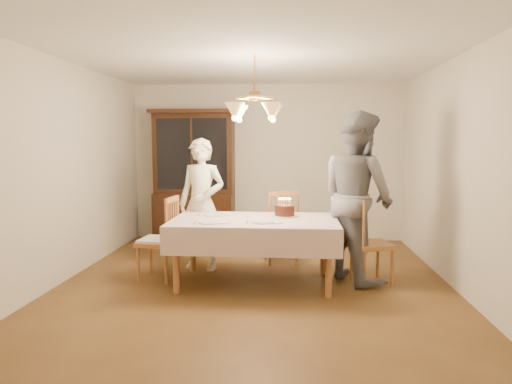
# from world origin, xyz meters

# --- Properties ---
(ground) EXTENTS (5.00, 5.00, 0.00)m
(ground) POSITION_xyz_m (0.00, 0.00, 0.00)
(ground) COLOR #553618
(ground) RESTS_ON ground
(room_shell) EXTENTS (5.00, 5.00, 5.00)m
(room_shell) POSITION_xyz_m (0.00, 0.00, 1.58)
(room_shell) COLOR white
(room_shell) RESTS_ON ground
(dining_table) EXTENTS (1.90, 1.10, 0.76)m
(dining_table) POSITION_xyz_m (0.00, 0.00, 0.68)
(dining_table) COLOR #965A2B
(dining_table) RESTS_ON ground
(china_hutch) EXTENTS (1.38, 0.54, 2.16)m
(china_hutch) POSITION_xyz_m (-1.19, 2.25, 1.04)
(china_hutch) COLOR black
(china_hutch) RESTS_ON ground
(chair_far_side) EXTENTS (0.54, 0.52, 1.00)m
(chair_far_side) POSITION_xyz_m (0.27, 0.95, 0.44)
(chair_far_side) COLOR #965A2B
(chair_far_side) RESTS_ON ground
(chair_left_end) EXTENTS (0.46, 0.48, 1.00)m
(chair_left_end) POSITION_xyz_m (-1.16, 0.07, 0.45)
(chair_left_end) COLOR #965A2B
(chair_left_end) RESTS_ON ground
(chair_right_end) EXTENTS (0.52, 0.54, 1.00)m
(chair_right_end) POSITION_xyz_m (1.35, 0.14, 0.44)
(chair_right_end) COLOR #965A2B
(chair_right_end) RESTS_ON ground
(elderly_woman) EXTENTS (0.69, 0.54, 1.69)m
(elderly_woman) POSITION_xyz_m (-0.73, 0.58, 0.85)
(elderly_woman) COLOR #F3EACD
(elderly_woman) RESTS_ON ground
(adult_in_grey) EXTENTS (1.13, 1.22, 2.00)m
(adult_in_grey) POSITION_xyz_m (1.20, 0.27, 1.00)
(adult_in_grey) COLOR slate
(adult_in_grey) RESTS_ON ground
(birthday_cake) EXTENTS (0.30, 0.30, 0.22)m
(birthday_cake) POSITION_xyz_m (0.34, 0.19, 0.83)
(birthday_cake) COLOR white
(birthday_cake) RESTS_ON dining_table
(place_setting_near_left) EXTENTS (0.39, 0.24, 0.02)m
(place_setting_near_left) POSITION_xyz_m (-0.45, -0.30, 0.77)
(place_setting_near_left) COLOR white
(place_setting_near_left) RESTS_ON dining_table
(place_setting_near_right) EXTENTS (0.40, 0.25, 0.02)m
(place_setting_near_right) POSITION_xyz_m (0.12, -0.22, 0.77)
(place_setting_near_right) COLOR white
(place_setting_near_right) RESTS_ON dining_table
(place_setting_far_left) EXTENTS (0.41, 0.26, 0.02)m
(place_setting_far_left) POSITION_xyz_m (-0.51, 0.24, 0.77)
(place_setting_far_left) COLOR white
(place_setting_far_left) RESTS_ON dining_table
(chandelier) EXTENTS (0.62, 0.62, 0.73)m
(chandelier) POSITION_xyz_m (-0.00, -0.00, 1.98)
(chandelier) COLOR #BF8C3F
(chandelier) RESTS_ON ground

